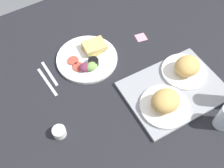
{
  "coord_description": "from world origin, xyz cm",
  "views": [
    {
      "loc": [
        36.33,
        57.33,
        98.11
      ],
      "look_at": [
        2.0,
        3.0,
        4.0
      ],
      "focal_mm": 40.06,
      "sensor_mm": 36.0,
      "label": 1
    }
  ],
  "objects_px": {
    "espresso_cup": "(59,132)",
    "knife": "(47,82)",
    "serving_tray": "(174,90)",
    "bread_plate_far": "(165,103)",
    "plate_with_salad": "(88,57)",
    "fork": "(49,73)",
    "bread_plate_near": "(186,68)",
    "sticky_note": "(141,37)"
  },
  "relations": [
    {
      "from": "espresso_cup",
      "to": "knife",
      "type": "distance_m",
      "value": 0.28
    },
    {
      "from": "serving_tray",
      "to": "bread_plate_far",
      "type": "distance_m",
      "value": 0.12
    },
    {
      "from": "bread_plate_far",
      "to": "knife",
      "type": "distance_m",
      "value": 0.56
    },
    {
      "from": "plate_with_salad",
      "to": "knife",
      "type": "distance_m",
      "value": 0.24
    },
    {
      "from": "bread_plate_far",
      "to": "fork",
      "type": "relative_size",
      "value": 1.29
    },
    {
      "from": "plate_with_salad",
      "to": "knife",
      "type": "bearing_deg",
      "value": 3.86
    },
    {
      "from": "bread_plate_far",
      "to": "serving_tray",
      "type": "bearing_deg",
      "value": -154.44
    },
    {
      "from": "bread_plate_far",
      "to": "espresso_cup",
      "type": "relative_size",
      "value": 3.91
    },
    {
      "from": "bread_plate_near",
      "to": "sticky_note",
      "type": "relative_size",
      "value": 3.85
    },
    {
      "from": "bread_plate_far",
      "to": "knife",
      "type": "relative_size",
      "value": 1.15
    },
    {
      "from": "bread_plate_far",
      "to": "sticky_note",
      "type": "bearing_deg",
      "value": -113.53
    },
    {
      "from": "serving_tray",
      "to": "sticky_note",
      "type": "relative_size",
      "value": 8.04
    },
    {
      "from": "serving_tray",
      "to": "bread_plate_near",
      "type": "distance_m",
      "value": 0.12
    },
    {
      "from": "bread_plate_far",
      "to": "sticky_note",
      "type": "xyz_separation_m",
      "value": [
        -0.18,
        -0.41,
        -0.06
      ]
    },
    {
      "from": "espresso_cup",
      "to": "knife",
      "type": "height_order",
      "value": "espresso_cup"
    },
    {
      "from": "bread_plate_near",
      "to": "fork",
      "type": "bearing_deg",
      "value": -32.97
    },
    {
      "from": "serving_tray",
      "to": "fork",
      "type": "height_order",
      "value": "serving_tray"
    },
    {
      "from": "serving_tray",
      "to": "plate_with_salad",
      "type": "height_order",
      "value": "plate_with_salad"
    },
    {
      "from": "plate_with_salad",
      "to": "knife",
      "type": "height_order",
      "value": "plate_with_salad"
    },
    {
      "from": "fork",
      "to": "knife",
      "type": "relative_size",
      "value": 0.89
    },
    {
      "from": "fork",
      "to": "knife",
      "type": "height_order",
      "value": "same"
    },
    {
      "from": "espresso_cup",
      "to": "knife",
      "type": "xyz_separation_m",
      "value": [
        -0.06,
        -0.27,
        -0.02
      ]
    },
    {
      "from": "fork",
      "to": "sticky_note",
      "type": "distance_m",
      "value": 0.53
    },
    {
      "from": "bread_plate_near",
      "to": "espresso_cup",
      "type": "relative_size",
      "value": 3.85
    },
    {
      "from": "plate_with_salad",
      "to": "sticky_note",
      "type": "bearing_deg",
      "value": 177.19
    },
    {
      "from": "espresso_cup",
      "to": "serving_tray",
      "type": "bearing_deg",
      "value": 170.77
    },
    {
      "from": "bread_plate_near",
      "to": "knife",
      "type": "xyz_separation_m",
      "value": [
        0.58,
        -0.32,
        -0.05
      ]
    },
    {
      "from": "plate_with_salad",
      "to": "espresso_cup",
      "type": "bearing_deg",
      "value": 44.11
    },
    {
      "from": "espresso_cup",
      "to": "bread_plate_far",
      "type": "bearing_deg",
      "value": 162.56
    },
    {
      "from": "espresso_cup",
      "to": "fork",
      "type": "height_order",
      "value": "espresso_cup"
    },
    {
      "from": "sticky_note",
      "to": "fork",
      "type": "bearing_deg",
      "value": -4.32
    },
    {
      "from": "serving_tray",
      "to": "sticky_note",
      "type": "distance_m",
      "value": 0.37
    },
    {
      "from": "bread_plate_far",
      "to": "plate_with_salad",
      "type": "relative_size",
      "value": 0.71
    },
    {
      "from": "serving_tray",
      "to": "bread_plate_near",
      "type": "bearing_deg",
      "value": -155.54
    },
    {
      "from": "espresso_cup",
      "to": "fork",
      "type": "bearing_deg",
      "value": -106.45
    },
    {
      "from": "bread_plate_far",
      "to": "plate_with_salad",
      "type": "height_order",
      "value": "bread_plate_far"
    },
    {
      "from": "serving_tray",
      "to": "sticky_note",
      "type": "bearing_deg",
      "value": -101.77
    },
    {
      "from": "espresso_cup",
      "to": "fork",
      "type": "distance_m",
      "value": 0.33
    },
    {
      "from": "serving_tray",
      "to": "bread_plate_far",
      "type": "height_order",
      "value": "bread_plate_far"
    },
    {
      "from": "plate_with_salad",
      "to": "espresso_cup",
      "type": "xyz_separation_m",
      "value": [
        0.3,
        0.29,
        0.0
      ]
    },
    {
      "from": "bread_plate_near",
      "to": "plate_with_salad",
      "type": "relative_size",
      "value": 0.7
    },
    {
      "from": "serving_tray",
      "to": "knife",
      "type": "xyz_separation_m",
      "value": [
        0.48,
        -0.36,
        -0.01
      ]
    }
  ]
}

